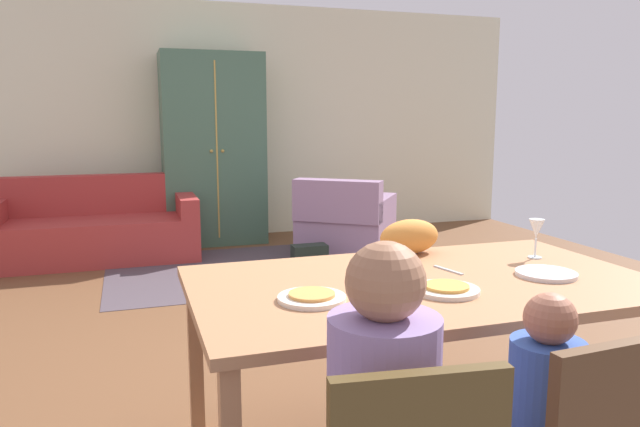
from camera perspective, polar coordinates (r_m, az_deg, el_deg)
The scene contains 17 objects.
ground_plane at distance 4.26m, azimuth -2.92°, elevation -10.30°, with size 7.50×6.29×0.02m, color brown.
back_wall at distance 7.14m, azimuth -9.78°, elevation 8.65°, with size 7.50×0.10×2.70m, color beige.
dining_table at distance 2.49m, azimuth 9.90°, elevation -7.70°, with size 1.88×1.08×0.76m.
plate_near_man at distance 2.17m, azimuth -0.80°, elevation -8.13°, with size 0.25×0.25×0.02m, color white.
pizza_near_man at distance 2.17m, azimuth -0.80°, elevation -7.75°, with size 0.17×0.17×0.01m, color #DE9547.
plate_near_child at distance 2.32m, azimuth 12.04°, elevation -7.19°, with size 0.25×0.25×0.02m, color silver.
pizza_near_child at distance 2.32m, azimuth 12.05°, elevation -6.84°, with size 0.17×0.17×0.01m, color gold.
plate_near_woman at distance 2.67m, azimuth 20.87°, elevation -5.42°, with size 0.25×0.25×0.02m, color silver.
wine_glass at distance 2.96m, azimuth 20.05°, elevation -1.53°, with size 0.07×0.07×0.19m.
fork at distance 2.32m, azimuth 4.30°, elevation -7.21°, with size 0.02×0.15×0.01m, color silver.
knife at distance 2.64m, azimuth 12.19°, elevation -5.32°, with size 0.01×0.17×0.01m, color silver.
cat at distance 2.90m, azimuth 8.58°, elevation -2.22°, with size 0.32×0.16×0.17m, color orange.
area_rug at distance 5.64m, azimuth -6.69°, elevation -5.26°, with size 2.60×1.80×0.01m, color #493E46.
couch at distance 6.33m, azimuth -20.74°, elevation -1.45°, with size 1.96×0.86×0.82m.
armchair at distance 5.99m, azimuth 2.45°, elevation -1.26°, with size 1.19×1.20×0.82m.
armoire at distance 6.75m, azimuth -10.20°, elevation 6.06°, with size 1.10×0.59×2.10m.
handbag at distance 5.45m, azimuth -1.01°, elevation -4.36°, with size 0.32×0.16×0.26m, color black.
Camera 1 is at (-1.03, -3.33, 1.42)m, focal length 33.36 mm.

